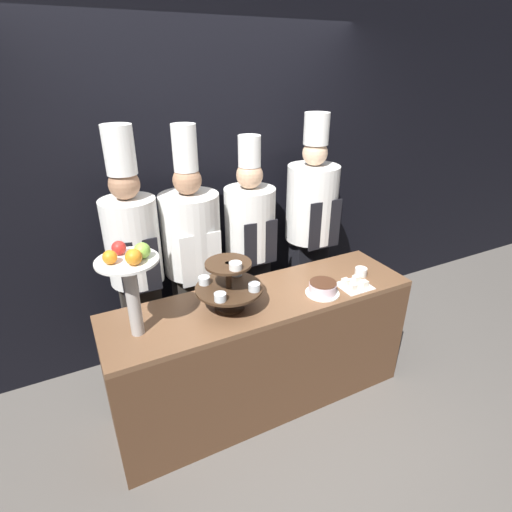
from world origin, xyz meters
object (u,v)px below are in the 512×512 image
Objects in this scene: chef_center_left at (193,255)px; chef_center_right at (250,244)px; cake_round at (323,288)px; cake_square_tray at (355,284)px; cup_white at (361,272)px; tiered_stand at (229,283)px; fruit_pedestal at (130,274)px; chef_right at (311,224)px; chef_left at (135,260)px.

chef_center_right is at bearing 0.01° from chef_center_left.
cake_square_tray is (0.25, -0.02, -0.02)m from cake_round.
tiered_stand is at bearing 177.67° from cup_white.
tiered_stand is 0.87m from cake_square_tray.
fruit_pedestal is 1.64m from chef_right.
cup_white is 0.63m from chef_right.
chef_left reaches higher than cup_white.
chef_center_right is 0.55m from chef_right.
tiered_stand reaches higher than cake_round.
chef_left is (-1.28, 0.71, 0.15)m from cake_square_tray.
fruit_pedestal is 0.28× the size of chef_left.
chef_center_left reaches higher than cake_square_tray.
chef_center_right is at bearing 53.62° from tiered_stand.
chef_right is (0.54, -0.00, 0.07)m from chef_center_right.
tiered_stand is 0.71m from chef_center_right.
chef_center_right is (-0.57, 0.61, 0.08)m from cup_white.
chef_center_right reaches higher than cake_square_tray.
cake_round is 0.12× the size of chef_right.
chef_right is at bearing -0.01° from chef_center_right.
fruit_pedestal is 2.44× the size of cake_round.
cup_white is at bearing -1.15° from fruit_pedestal.
chef_center_left is at bearing 140.98° from cake_square_tray.
chef_center_left is at bearing -179.99° from chef_center_right.
cake_square_tray is 0.84m from chef_center_right.
chef_right reaches higher than fruit_pedestal.
cup_white is 0.04× the size of chef_right.
chef_right is (0.12, 0.71, 0.16)m from cake_square_tray.
tiered_stand is 0.22× the size of chef_center_left.
chef_left is 0.40m from chef_center_left.
fruit_pedestal is 0.63m from chef_left.
cake_square_tray is at bearing -5.28° from cake_round.
cup_white is 0.05× the size of chef_center_right.
cake_round is 0.79m from chef_right.
fruit_pedestal is at bearing 174.51° from cake_round.
chef_center_right reaches higher than fruit_pedestal.
fruit_pedestal is at bearing -101.79° from chef_left.
chef_center_left reaches higher than fruit_pedestal.
cake_square_tray is 0.11× the size of chef_left.
cake_round is at bearing -5.49° from fruit_pedestal.
cake_round is at bearing -168.25° from cup_white.
chef_right reaches higher than chef_center_left.
cake_round is 0.72m from chef_center_right.
fruit_pedestal reaches higher than cake_round.
tiered_stand is at bearing 168.72° from cake_round.
chef_left reaches higher than cake_square_tray.
chef_center_left is 1.00m from chef_right.
fruit_pedestal is 0.29× the size of chef_center_left.
cake_round is (0.60, -0.12, -0.13)m from tiered_stand.
chef_left reaches higher than chef_center_left.
tiered_stand is at bearing -86.64° from chef_center_left.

